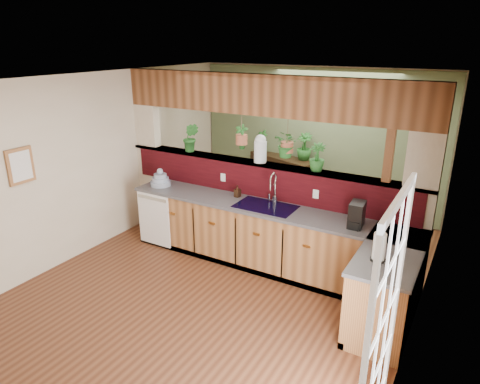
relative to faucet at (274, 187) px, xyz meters
The scene contains 28 objects.
ground 1.63m from the faucet, 104.25° to the right, with size 4.60×7.00×0.01m, color #572E1A.
ceiling 1.87m from the faucet, 104.25° to the right, with size 4.60×7.00×0.01m, color brown.
wall_back 2.39m from the faucet, 96.93° to the left, with size 4.60×0.02×2.60m, color beige.
wall_left 2.83m from the faucet, 156.37° to the right, with size 0.02×7.00×2.60m, color beige.
wall_right 2.31m from the faucet, 29.37° to the right, with size 0.02×7.00×2.60m, color beige.
pass_through_partition 0.34m from the faucet, 140.15° to the left, with size 4.60×0.21×2.60m.
pass_through_ledge 0.43m from the faucet, 142.88° to the left, with size 4.60×0.21×0.04m, color brown.
header_beam 1.24m from the faucet, 142.88° to the left, with size 4.60×0.15×0.55m, color brown.
sage_backwall 2.37m from the faucet, 96.98° to the left, with size 4.55×0.02×2.55m, color #5F724E.
countertop 0.92m from the faucet, 25.62° to the right, with size 4.14×1.52×0.90m.
dishwasher 1.95m from the faucet, 165.12° to the right, with size 0.58×0.03×0.82m.
navy_sink 0.36m from the faucet, 103.45° to the right, with size 0.82×0.50×0.18m.
french_door 3.14m from the faucet, 50.82° to the right, with size 0.06×1.02×2.16m, color white.
framed_print 3.23m from the faucet, 142.95° to the right, with size 0.04×0.35×0.45m.
faucet is the anchor object (origin of this frame).
dish_stack 1.86m from the faucet, behind, with size 0.31×0.31×0.27m.
soap_dispenser 0.58m from the faucet, behind, with size 0.08×0.08×0.17m, color #3A2315.
coffee_maker 1.22m from the faucet, ahead, with size 0.16×0.28×0.31m.
paper_towel 1.88m from the faucet, 29.55° to the right, with size 0.15×0.15×0.33m.
glass_jar 0.59m from the faucet, 146.14° to the left, with size 0.18×0.18×0.40m.
ledge_plant_left 1.61m from the faucet, behind, with size 0.24×0.20×0.44m, color #1F5820.
ledge_plant_right 0.71m from the faucet, 23.00° to the left, with size 0.21×0.21×0.37m, color #1F5820.
hanging_plant_a 0.96m from the faucet, 160.89° to the left, with size 0.21×0.17×0.47m.
hanging_plant_b 0.75m from the faucet, 69.86° to the left, with size 0.39×0.36×0.48m.
shelving_console 2.36m from the faucet, 111.38° to the left, with size 1.39×0.37×0.92m, color black.
shelf_plant_a 2.47m from the faucet, 120.90° to the left, with size 0.24×0.16×0.46m, color #1F5820.
shelf_plant_b 2.16m from the faucet, 101.00° to the left, with size 0.28×0.28×0.49m, color #1F5820.
floor_plant 1.25m from the faucet, 66.34° to the left, with size 0.65×0.56×0.72m, color #1F5820.
Camera 1 is at (2.64, -3.85, 3.03)m, focal length 32.00 mm.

